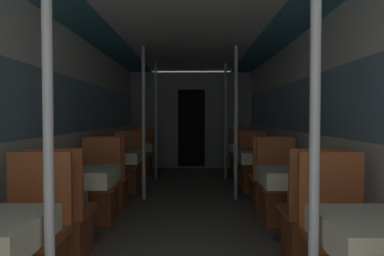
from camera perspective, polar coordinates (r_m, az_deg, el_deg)
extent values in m
cube|color=silver|center=(5.00, -17.38, 0.58)|extent=(0.05, 10.36, 2.28)
cube|color=#7A9EB7|center=(5.00, -17.27, 3.26)|extent=(0.03, 9.53, 0.68)
cube|color=silver|center=(4.96, 16.58, 0.58)|extent=(0.05, 10.36, 2.28)
cube|color=#7A9EB7|center=(4.96, 16.47, 3.28)|extent=(0.03, 9.53, 0.68)
cube|color=silver|center=(4.88, -0.47, 14.69)|extent=(2.91, 10.36, 0.04)
cube|color=teal|center=(5.03, -14.58, 13.83)|extent=(0.52, 9.94, 0.03)
cube|color=teal|center=(5.00, 13.74, 13.91)|extent=(0.52, 9.94, 0.03)
cube|color=gray|center=(8.91, -0.09, 1.19)|extent=(2.85, 0.08, 2.28)
cube|color=black|center=(8.87, -0.09, 0.01)|extent=(0.64, 0.01, 1.82)
cube|color=#C66033|center=(2.84, -23.78, -15.04)|extent=(0.46, 0.46, 0.05)
cube|color=#C66033|center=(2.96, -22.16, -8.51)|extent=(0.46, 0.04, 0.53)
cylinder|color=silver|center=(2.07, -21.06, -1.14)|extent=(0.05, 0.05, 2.28)
cylinder|color=#4C4C51|center=(4.08, -16.23, -15.80)|extent=(0.39, 0.39, 0.01)
cylinder|color=#B7B7BC|center=(3.99, -16.28, -11.07)|extent=(0.10, 0.10, 0.68)
cube|color=#B2B2B7|center=(3.93, -16.32, -6.13)|extent=(0.60, 0.60, 0.02)
cube|color=beige|center=(3.94, -16.32, -7.09)|extent=(0.64, 0.64, 0.16)
cube|color=brown|center=(3.52, -18.95, -15.46)|extent=(0.39, 0.39, 0.40)
cube|color=#C66033|center=(3.46, -18.99, -11.92)|extent=(0.46, 0.46, 0.05)
cube|color=#C66033|center=(3.21, -20.31, -7.69)|extent=(0.46, 0.04, 0.53)
cube|color=brown|center=(4.55, -14.21, -11.44)|extent=(0.39, 0.39, 0.40)
cube|color=#C66033|center=(4.51, -14.23, -8.66)|extent=(0.46, 0.46, 0.05)
cube|color=#C66033|center=(4.67, -13.61, -4.67)|extent=(0.46, 0.04, 0.53)
cylinder|color=#4C4C51|center=(5.78, -11.03, -10.50)|extent=(0.39, 0.39, 0.01)
cylinder|color=#B7B7BC|center=(5.72, -11.05, -7.11)|extent=(0.10, 0.10, 0.68)
cube|color=#B2B2B7|center=(5.68, -11.07, -3.65)|extent=(0.60, 0.60, 0.02)
cube|color=beige|center=(5.68, -11.07, -4.32)|extent=(0.64, 0.64, 0.16)
cube|color=brown|center=(5.21, -12.27, -9.73)|extent=(0.39, 0.39, 0.40)
cube|color=#C66033|center=(5.17, -12.29, -7.29)|extent=(0.46, 0.46, 0.05)
cube|color=#C66033|center=(4.93, -12.85, -4.32)|extent=(0.46, 0.04, 0.53)
cube|color=brown|center=(6.29, -10.03, -7.72)|extent=(0.39, 0.39, 0.40)
cube|color=#C66033|center=(6.25, -10.04, -5.69)|extent=(0.46, 0.46, 0.05)
cube|color=#C66033|center=(6.43, -9.71, -2.86)|extent=(0.46, 0.04, 0.53)
cylinder|color=silver|center=(5.59, -7.40, 0.78)|extent=(0.05, 0.05, 2.28)
cylinder|color=#4C4C51|center=(7.53, -8.29, -7.59)|extent=(0.39, 0.39, 0.01)
cylinder|color=#B7B7BC|center=(7.49, -8.30, -4.98)|extent=(0.10, 0.10, 0.68)
cube|color=#B2B2B7|center=(7.45, -8.32, -2.33)|extent=(0.60, 0.60, 0.02)
cube|color=beige|center=(7.46, -8.31, -2.84)|extent=(0.64, 0.64, 0.16)
cube|color=brown|center=(6.96, -8.99, -6.78)|extent=(0.39, 0.39, 0.40)
cube|color=#C66033|center=(6.93, -9.00, -4.95)|extent=(0.46, 0.46, 0.05)
cube|color=#C66033|center=(6.69, -9.31, -2.68)|extent=(0.46, 0.04, 0.53)
cube|color=brown|center=(8.05, -7.70, -5.60)|extent=(0.39, 0.39, 0.40)
cube|color=#C66033|center=(8.03, -7.71, -4.01)|extent=(0.46, 0.46, 0.05)
cube|color=#C66033|center=(8.21, -7.51, -1.83)|extent=(0.46, 0.04, 0.53)
cylinder|color=silver|center=(7.39, -5.51, 1.04)|extent=(0.05, 0.05, 2.28)
cube|color=#C66033|center=(2.79, 21.85, -15.33)|extent=(0.46, 0.46, 0.05)
cube|color=#C66033|center=(2.91, 20.37, -8.66)|extent=(0.46, 0.04, 0.53)
cylinder|color=silver|center=(2.02, 18.18, -1.17)|extent=(0.05, 0.05, 2.28)
cylinder|color=#4C4C51|center=(4.05, 15.01, -15.95)|extent=(0.39, 0.39, 0.01)
cylinder|color=#B7B7BC|center=(3.96, 15.05, -11.18)|extent=(0.10, 0.10, 0.68)
cube|color=#B2B2B7|center=(3.90, 15.10, -6.19)|extent=(0.60, 0.60, 0.02)
cube|color=beige|center=(3.90, 15.09, -7.16)|extent=(0.64, 0.64, 0.16)
cube|color=brown|center=(3.48, 17.46, -15.65)|extent=(0.39, 0.39, 0.40)
cube|color=#C66033|center=(3.42, 17.49, -12.07)|extent=(0.46, 0.46, 0.05)
cube|color=#C66033|center=(3.16, 18.69, -7.81)|extent=(0.46, 0.04, 0.53)
cube|color=brown|center=(4.52, 13.21, -11.52)|extent=(0.39, 0.39, 0.40)
cube|color=#C66033|center=(4.47, 13.23, -8.73)|extent=(0.46, 0.46, 0.05)
cube|color=#C66033|center=(4.64, 12.67, -4.70)|extent=(0.46, 0.04, 0.53)
cylinder|color=#4C4C51|center=(5.76, 10.37, -10.55)|extent=(0.39, 0.39, 0.01)
cylinder|color=#B7B7BC|center=(5.70, 10.39, -7.15)|extent=(0.10, 0.10, 0.68)
cube|color=#B2B2B7|center=(5.65, 10.41, -3.67)|extent=(0.60, 0.60, 0.02)
cube|color=beige|center=(5.66, 10.41, -4.34)|extent=(0.64, 0.64, 0.16)
cube|color=brown|center=(5.18, 11.48, -9.78)|extent=(0.39, 0.39, 0.40)
cube|color=#C66033|center=(5.14, 11.49, -7.34)|extent=(0.46, 0.46, 0.05)
cube|color=#C66033|center=(4.90, 11.99, -4.35)|extent=(0.46, 0.04, 0.53)
cube|color=brown|center=(6.26, 9.49, -7.75)|extent=(0.39, 0.39, 0.40)
cube|color=#C66033|center=(6.23, 9.50, -5.72)|extent=(0.46, 0.46, 0.05)
cube|color=#C66033|center=(6.41, 9.21, -2.88)|extent=(0.46, 0.04, 0.53)
cylinder|color=silver|center=(5.57, 6.72, 0.78)|extent=(0.05, 0.05, 2.28)
cylinder|color=#4C4C51|center=(7.52, 7.95, -7.61)|extent=(0.39, 0.39, 0.01)
cylinder|color=#B7B7BC|center=(7.47, 7.96, -5.00)|extent=(0.10, 0.10, 0.68)
cube|color=#B2B2B7|center=(7.43, 7.97, -2.34)|extent=(0.60, 0.60, 0.02)
cube|color=beige|center=(7.44, 7.97, -2.85)|extent=(0.64, 0.64, 0.16)
cube|color=brown|center=(6.94, 8.57, -6.80)|extent=(0.39, 0.39, 0.40)
cube|color=#C66033|center=(6.91, 8.58, -4.97)|extent=(0.46, 0.46, 0.05)
cube|color=#C66033|center=(6.67, 8.85, -2.69)|extent=(0.46, 0.04, 0.53)
cube|color=brown|center=(8.03, 7.43, -5.62)|extent=(0.39, 0.39, 0.40)
cube|color=#C66033|center=(8.01, 7.43, -4.03)|extent=(0.46, 0.46, 0.05)
cube|color=#C66033|center=(8.19, 7.26, -1.84)|extent=(0.46, 0.04, 0.53)
cylinder|color=silver|center=(7.37, 5.16, 1.04)|extent=(0.05, 0.05, 2.28)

